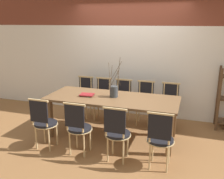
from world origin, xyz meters
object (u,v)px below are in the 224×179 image
dining_table (112,103)px  book_stack (87,95)px  chair_near_center (117,131)px  chair_far_center (122,99)px  vase_centerpiece (114,91)px

dining_table → book_stack: 0.49m
dining_table → chair_near_center: chair_near_center is taller
chair_far_center → book_stack: chair_far_center is taller
chair_far_center → vase_centerpiece: 0.85m
chair_far_center → vase_centerpiece: vase_centerpiece is taller
chair_far_center → vase_centerpiece: size_ratio=1.23×
chair_near_center → chair_far_center: 1.64m
dining_table → chair_near_center: size_ratio=2.63×
vase_centerpiece → chair_far_center: bearing=94.1°
vase_centerpiece → book_stack: (-0.50, -0.10, -0.09)m
chair_near_center → chair_far_center: size_ratio=1.00×
chair_near_center → vase_centerpiece: 0.98m
vase_centerpiece → book_stack: bearing=-168.8°
dining_table → book_stack: bearing=-173.6°
chair_near_center → book_stack: size_ratio=3.42×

